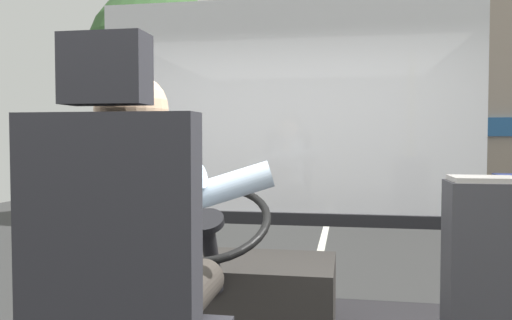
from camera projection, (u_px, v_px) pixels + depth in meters
name	position (u px, v px, depth m)	size (l,w,h in m)	color
ground	(326.00, 227.00, 10.54)	(18.00, 44.00, 0.06)	#313131
driver_seat	(125.00, 313.00, 1.45)	(0.48, 0.48, 1.30)	black
bus_driver	(141.00, 240.00, 1.56)	(0.76, 0.61, 0.78)	#332D28
steering_console	(229.00, 293.00, 2.72)	(1.10, 1.01, 0.82)	#282623
fare_box	(482.00, 287.00, 2.07)	(0.28, 0.23, 0.89)	#333338
windshield_panel	(285.00, 137.00, 3.40)	(2.50, 0.08, 1.48)	silver
street_tree	(157.00, 55.00, 11.18)	(2.90, 2.90, 5.03)	#4C3828
shop_building	(464.00, 96.00, 18.75)	(9.15, 4.19, 6.58)	gray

